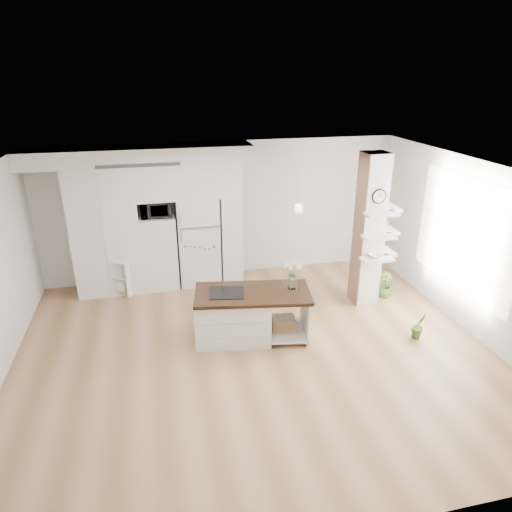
# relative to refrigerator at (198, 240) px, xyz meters

# --- Properties ---
(floor) EXTENTS (7.00, 6.00, 0.01)m
(floor) POSITION_rel_refrigerator_xyz_m (0.53, -2.68, -0.88)
(floor) COLOR tan
(floor) RESTS_ON ground
(room) EXTENTS (7.04, 6.04, 2.72)m
(room) POSITION_rel_refrigerator_xyz_m (0.53, -2.68, 0.98)
(room) COLOR white
(room) RESTS_ON ground
(cabinet_wall) EXTENTS (4.00, 0.71, 2.70)m
(cabinet_wall) POSITION_rel_refrigerator_xyz_m (-0.92, -0.01, 0.63)
(cabinet_wall) COLOR white
(cabinet_wall) RESTS_ON floor
(refrigerator) EXTENTS (0.78, 0.69, 1.75)m
(refrigerator) POSITION_rel_refrigerator_xyz_m (0.00, 0.00, 0.00)
(refrigerator) COLOR white
(refrigerator) RESTS_ON floor
(column) EXTENTS (0.69, 0.90, 2.70)m
(column) POSITION_rel_refrigerator_xyz_m (2.90, -1.55, 0.48)
(column) COLOR silver
(column) RESTS_ON floor
(window) EXTENTS (0.00, 2.40, 2.40)m
(window) POSITION_rel_refrigerator_xyz_m (4.00, -2.38, 0.62)
(window) COLOR white
(window) RESTS_ON room
(pendant_light) EXTENTS (0.12, 0.12, 0.10)m
(pendant_light) POSITION_rel_refrigerator_xyz_m (2.23, -2.53, 1.24)
(pendant_light) COLOR white
(pendant_light) RESTS_ON room
(kitchen_island) EXTENTS (1.87, 1.10, 1.36)m
(kitchen_island) POSITION_rel_refrigerator_xyz_m (0.39, -2.21, -0.45)
(kitchen_island) COLOR white
(kitchen_island) RESTS_ON floor
(bookshelf) EXTENTS (0.68, 0.56, 0.70)m
(bookshelf) POSITION_rel_refrigerator_xyz_m (-1.55, -0.19, -0.57)
(bookshelf) COLOR white
(bookshelf) RESTS_ON floor
(floor_plant_a) EXTENTS (0.28, 0.25, 0.43)m
(floor_plant_a) POSITION_rel_refrigerator_xyz_m (3.12, -2.84, -0.66)
(floor_plant_a) COLOR #4C8133
(floor_plant_a) RESTS_ON floor
(floor_plant_b) EXTENTS (0.32, 0.32, 0.48)m
(floor_plant_b) POSITION_rel_refrigerator_xyz_m (3.28, -1.43, -0.63)
(floor_plant_b) COLOR #4C8133
(floor_plant_b) RESTS_ON floor
(microwave) EXTENTS (0.54, 0.37, 0.30)m
(microwave) POSITION_rel_refrigerator_xyz_m (-0.75, -0.06, 0.69)
(microwave) COLOR #2D2D2D
(microwave) RESTS_ON cabinet_wall
(shelf_plant) EXTENTS (0.27, 0.23, 0.30)m
(shelf_plant) POSITION_rel_refrigerator_xyz_m (3.15, -1.38, 0.65)
(shelf_plant) COLOR #4C8133
(shelf_plant) RESTS_ON column
(decor_bowl) EXTENTS (0.22, 0.22, 0.05)m
(decor_bowl) POSITION_rel_refrigerator_xyz_m (2.82, -1.78, 0.13)
(decor_bowl) COLOR white
(decor_bowl) RESTS_ON column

